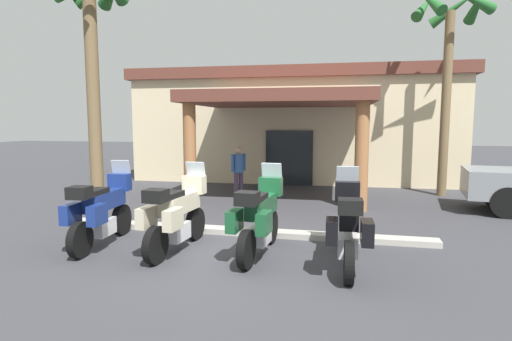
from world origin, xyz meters
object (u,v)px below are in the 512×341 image
object	(u,v)px
motorcycle_cream	(176,214)
palm_tree_near_portico	(449,36)
motorcycle_black	(348,226)
pedestrian	(239,168)
motel_building	(297,125)
motorcycle_blue	(101,211)
palm_tree_roadside	(90,29)
motorcycle_green	(259,218)

from	to	relation	value
motorcycle_cream	palm_tree_near_portico	distance (m)	10.64
motorcycle_black	pedestrian	bearing A→B (deg)	28.67
motel_building	palm_tree_near_portico	bearing A→B (deg)	-38.83
motorcycle_cream	pedestrian	xyz separation A→B (m)	(-0.32, 5.64, 0.25)
motorcycle_cream	motorcycle_blue	bearing A→B (deg)	94.61
motorcycle_black	palm_tree_near_portico	world-z (taller)	palm_tree_near_portico
motorcycle_cream	palm_tree_near_portico	xyz separation A→B (m)	(6.13, 7.50, 4.42)
palm_tree_roadside	motorcycle_black	bearing A→B (deg)	-22.90
motorcycle_blue	motorcycle_black	xyz separation A→B (m)	(4.68, -0.18, 0.00)
pedestrian	palm_tree_roadside	world-z (taller)	palm_tree_roadside
palm_tree_near_portico	motorcycle_blue	bearing A→B (deg)	-135.72
motorcycle_black	pedestrian	size ratio (longest dim) A/B	1.35
motel_building	motorcycle_black	size ratio (longest dim) A/B	6.11
motorcycle_black	palm_tree_roadside	distance (m)	8.10
motorcycle_black	palm_tree_roadside	xyz separation A→B (m)	(-6.46, 2.73, 4.04)
motorcycle_cream	pedestrian	bearing A→B (deg)	7.80
motel_building	motorcycle_cream	world-z (taller)	motel_building
motel_building	palm_tree_near_portico	size ratio (longest dim) A/B	1.97
motorcycle_blue	motorcycle_green	distance (m)	3.12
palm_tree_roadside	palm_tree_near_portico	world-z (taller)	palm_tree_near_portico
pedestrian	motorcycle_black	bearing A→B (deg)	-16.32
motorcycle_blue	motorcycle_cream	bearing A→B (deg)	-93.70
palm_tree_roadside	motel_building	bearing A→B (deg)	65.25
motorcycle_blue	palm_tree_roadside	size ratio (longest dim) A/B	0.35
motorcycle_cream	motorcycle_black	distance (m)	3.13
motorcycle_blue	palm_tree_roadside	bearing A→B (deg)	31.12
motorcycle_cream	pedestrian	distance (m)	5.66
palm_tree_near_portico	motorcycle_green	bearing A→B (deg)	-121.70
motorcycle_green	motorcycle_black	bearing A→B (deg)	-95.79
motorcycle_black	pedestrian	xyz separation A→B (m)	(-3.44, 5.82, 0.25)
pedestrian	palm_tree_roadside	size ratio (longest dim) A/B	0.26
motorcycle_cream	motorcycle_black	xyz separation A→B (m)	(3.12, -0.18, 0.00)
motel_building	motorcycle_green	bearing A→B (deg)	-87.93
motorcycle_blue	pedestrian	xyz separation A→B (m)	(1.24, 5.64, 0.25)
motorcycle_blue	motorcycle_black	size ratio (longest dim) A/B	1.00
motel_building	motorcycle_cream	size ratio (longest dim) A/B	6.11
palm_tree_roadside	motorcycle_cream	bearing A→B (deg)	-37.38
motorcycle_cream	palm_tree_roadside	distance (m)	5.83
motorcycle_blue	motel_building	bearing A→B (deg)	-15.32
motorcycle_black	palm_tree_near_portico	xyz separation A→B (m)	(3.01, 7.67, 4.42)
motorcycle_black	palm_tree_near_portico	distance (m)	9.35
motorcycle_green	pedestrian	xyz separation A→B (m)	(-1.88, 5.54, 0.25)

